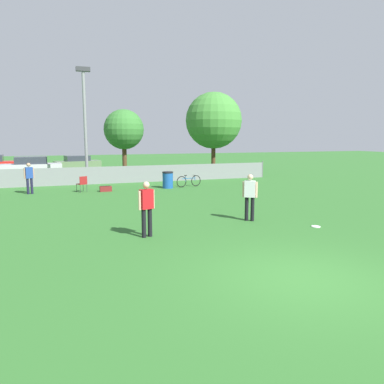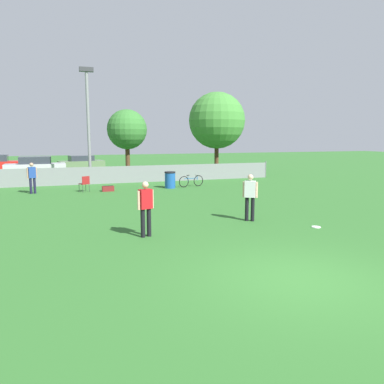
{
  "view_description": "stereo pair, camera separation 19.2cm",
  "coord_description": "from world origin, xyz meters",
  "px_view_note": "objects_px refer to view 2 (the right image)",
  "views": [
    {
      "loc": [
        -4.78,
        -6.16,
        2.91
      ],
      "look_at": [
        -0.31,
        5.84,
        1.05
      ],
      "focal_mm": 35.0,
      "sensor_mm": 36.0,
      "label": 1
    },
    {
      "loc": [
        -4.6,
        -6.22,
        2.91
      ],
      "look_at": [
        -0.31,
        5.84,
        1.05
      ],
      "focal_mm": 35.0,
      "sensor_mm": 36.0,
      "label": 2
    }
  ],
  "objects_px": {
    "spectator_in_blue": "(32,176)",
    "player_defender_red": "(146,205)",
    "parked_car_silver": "(35,166)",
    "tree_far_right": "(217,121)",
    "frisbee_disc": "(316,227)",
    "parked_car_olive": "(81,163)",
    "gear_bag_sideline": "(108,189)",
    "trash_bin": "(170,180)",
    "light_pole": "(88,114)",
    "player_receiver_white": "(250,194)",
    "folding_chair_sideline": "(85,183)",
    "tree_near_pole": "(127,130)",
    "bicycle_sideline": "(191,181)"
  },
  "relations": [
    {
      "from": "light_pole",
      "to": "parked_car_olive",
      "type": "relative_size",
      "value": 1.78
    },
    {
      "from": "trash_bin",
      "to": "gear_bag_sideline",
      "type": "height_order",
      "value": "trash_bin"
    },
    {
      "from": "spectator_in_blue",
      "to": "player_defender_red",
      "type": "bearing_deg",
      "value": 92.86
    },
    {
      "from": "player_defender_red",
      "to": "spectator_in_blue",
      "type": "relative_size",
      "value": 1.02
    },
    {
      "from": "light_pole",
      "to": "trash_bin",
      "type": "xyz_separation_m",
      "value": [
        4.09,
        -5.28,
        -3.98
      ]
    },
    {
      "from": "player_defender_red",
      "to": "spectator_in_blue",
      "type": "distance_m",
      "value": 11.14
    },
    {
      "from": "trash_bin",
      "to": "parked_car_silver",
      "type": "distance_m",
      "value": 13.36
    },
    {
      "from": "light_pole",
      "to": "player_defender_red",
      "type": "distance_m",
      "value": 15.89
    },
    {
      "from": "spectator_in_blue",
      "to": "parked_car_silver",
      "type": "xyz_separation_m",
      "value": [
        -0.4,
        10.54,
        -0.23
      ]
    },
    {
      "from": "spectator_in_blue",
      "to": "light_pole",
      "type": "bearing_deg",
      "value": -140.26
    },
    {
      "from": "bicycle_sideline",
      "to": "gear_bag_sideline",
      "type": "relative_size",
      "value": 2.64
    },
    {
      "from": "tree_near_pole",
      "to": "tree_far_right",
      "type": "height_order",
      "value": "tree_far_right"
    },
    {
      "from": "light_pole",
      "to": "gear_bag_sideline",
      "type": "xyz_separation_m",
      "value": [
        0.51,
        -5.39,
        -4.33
      ]
    },
    {
      "from": "gear_bag_sideline",
      "to": "parked_car_olive",
      "type": "relative_size",
      "value": 0.15
    },
    {
      "from": "player_receiver_white",
      "to": "gear_bag_sideline",
      "type": "relative_size",
      "value": 2.62
    },
    {
      "from": "tree_near_pole",
      "to": "frisbee_disc",
      "type": "relative_size",
      "value": 16.79
    },
    {
      "from": "frisbee_disc",
      "to": "gear_bag_sideline",
      "type": "distance_m",
      "value": 12.07
    },
    {
      "from": "tree_near_pole",
      "to": "spectator_in_blue",
      "type": "height_order",
      "value": "tree_near_pole"
    },
    {
      "from": "tree_far_right",
      "to": "player_defender_red",
      "type": "xyz_separation_m",
      "value": [
        -9.14,
        -16.0,
        -3.26
      ]
    },
    {
      "from": "parked_car_silver",
      "to": "tree_far_right",
      "type": "bearing_deg",
      "value": -22.3
    },
    {
      "from": "player_receiver_white",
      "to": "gear_bag_sideline",
      "type": "bearing_deg",
      "value": 147.82
    },
    {
      "from": "player_defender_red",
      "to": "folding_chair_sideline",
      "type": "xyz_separation_m",
      "value": [
        -1.08,
        10.25,
        -0.44
      ]
    },
    {
      "from": "tree_near_pole",
      "to": "player_defender_red",
      "type": "distance_m",
      "value": 16.93
    },
    {
      "from": "spectator_in_blue",
      "to": "parked_car_silver",
      "type": "bearing_deg",
      "value": -104.37
    },
    {
      "from": "light_pole",
      "to": "parked_car_silver",
      "type": "distance_m",
      "value": 7.68
    },
    {
      "from": "tree_near_pole",
      "to": "bicycle_sideline",
      "type": "xyz_separation_m",
      "value": [
        2.7,
        -6.22,
        -3.13
      ]
    },
    {
      "from": "trash_bin",
      "to": "parked_car_silver",
      "type": "height_order",
      "value": "parked_car_silver"
    },
    {
      "from": "frisbee_disc",
      "to": "folding_chair_sideline",
      "type": "xyz_separation_m",
      "value": [
        -6.59,
        10.97,
        0.49
      ]
    },
    {
      "from": "light_pole",
      "to": "folding_chair_sideline",
      "type": "relative_size",
      "value": 8.66
    },
    {
      "from": "tree_near_pole",
      "to": "gear_bag_sideline",
      "type": "bearing_deg",
      "value": -109.09
    },
    {
      "from": "player_receiver_white",
      "to": "trash_bin",
      "type": "xyz_separation_m",
      "value": [
        -0.2,
        9.33,
        -0.46
      ]
    },
    {
      "from": "parked_car_silver",
      "to": "parked_car_olive",
      "type": "xyz_separation_m",
      "value": [
        3.67,
        3.81,
        -0.04
      ]
    },
    {
      "from": "trash_bin",
      "to": "parked_car_silver",
      "type": "relative_size",
      "value": 0.21
    },
    {
      "from": "tree_near_pole",
      "to": "spectator_in_blue",
      "type": "bearing_deg",
      "value": -135.04
    },
    {
      "from": "frisbee_disc",
      "to": "parked_car_olive",
      "type": "height_order",
      "value": "parked_car_olive"
    },
    {
      "from": "frisbee_disc",
      "to": "parked_car_silver",
      "type": "distance_m",
      "value": 23.8
    },
    {
      "from": "player_receiver_white",
      "to": "frisbee_disc",
      "type": "relative_size",
      "value": 5.62
    },
    {
      "from": "tree_near_pole",
      "to": "light_pole",
      "type": "bearing_deg",
      "value": -158.46
    },
    {
      "from": "parked_car_silver",
      "to": "parked_car_olive",
      "type": "height_order",
      "value": "parked_car_silver"
    },
    {
      "from": "light_pole",
      "to": "player_defender_red",
      "type": "height_order",
      "value": "light_pole"
    },
    {
      "from": "bicycle_sideline",
      "to": "tree_near_pole",
      "type": "bearing_deg",
      "value": 100.71
    },
    {
      "from": "folding_chair_sideline",
      "to": "gear_bag_sideline",
      "type": "relative_size",
      "value": 1.37
    },
    {
      "from": "spectator_in_blue",
      "to": "bicycle_sideline",
      "type": "height_order",
      "value": "spectator_in_blue"
    },
    {
      "from": "bicycle_sideline",
      "to": "spectator_in_blue",
      "type": "bearing_deg",
      "value": 166.23
    },
    {
      "from": "light_pole",
      "to": "frisbee_disc",
      "type": "bearing_deg",
      "value": -70.03
    },
    {
      "from": "player_defender_red",
      "to": "trash_bin",
      "type": "distance_m",
      "value": 10.87
    },
    {
      "from": "player_receiver_white",
      "to": "parked_car_silver",
      "type": "distance_m",
      "value": 21.7
    },
    {
      "from": "bicycle_sideline",
      "to": "parked_car_silver",
      "type": "xyz_separation_m",
      "value": [
        -9.17,
        10.7,
        0.34
      ]
    },
    {
      "from": "bicycle_sideline",
      "to": "trash_bin",
      "type": "xyz_separation_m",
      "value": [
        -1.36,
        -0.15,
        0.14
      ]
    },
    {
      "from": "folding_chair_sideline",
      "to": "trash_bin",
      "type": "height_order",
      "value": "trash_bin"
    }
  ]
}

